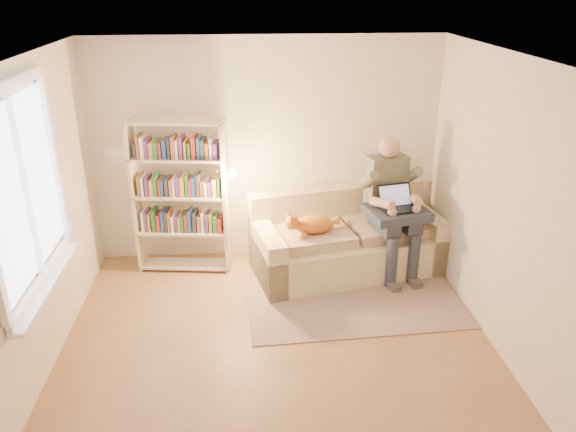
{
  "coord_description": "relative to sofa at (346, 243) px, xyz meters",
  "views": [
    {
      "loc": [
        -0.25,
        -4.03,
        3.17
      ],
      "look_at": [
        0.15,
        1.0,
        1.01
      ],
      "focal_mm": 35.0,
      "sensor_mm": 36.0,
      "label": 1
    }
  ],
  "objects": [
    {
      "name": "floor",
      "position": [
        -0.89,
        -1.74,
        -0.33
      ],
      "size": [
        4.5,
        4.5,
        0.0
      ],
      "primitive_type": "plane",
      "color": "#8A613F",
      "rests_on": "ground"
    },
    {
      "name": "ceiling",
      "position": [
        -0.89,
        -1.74,
        2.27
      ],
      "size": [
        4.0,
        4.5,
        0.02
      ],
      "primitive_type": "cube",
      "color": "white",
      "rests_on": "wall_back"
    },
    {
      "name": "wall_left",
      "position": [
        -2.89,
        -1.74,
        0.97
      ],
      "size": [
        0.02,
        4.5,
        2.6
      ],
      "primitive_type": "cube",
      "color": "silver",
      "rests_on": "floor"
    },
    {
      "name": "wall_right",
      "position": [
        1.11,
        -1.74,
        0.97
      ],
      "size": [
        0.02,
        4.5,
        2.6
      ],
      "primitive_type": "cube",
      "color": "silver",
      "rests_on": "floor"
    },
    {
      "name": "wall_back",
      "position": [
        -0.89,
        0.51,
        0.97
      ],
      "size": [
        4.0,
        0.02,
        2.6
      ],
      "primitive_type": "cube",
      "color": "silver",
      "rests_on": "floor"
    },
    {
      "name": "window",
      "position": [
        -2.83,
        -1.54,
        1.05
      ],
      "size": [
        0.12,
        1.52,
        1.69
      ],
      "color": "white",
      "rests_on": "wall_left"
    },
    {
      "name": "sofa",
      "position": [
        0.0,
        0.0,
        0.0
      ],
      "size": [
        2.28,
        1.38,
        0.9
      ],
      "rotation": [
        0.0,
        0.0,
        0.21
      ],
      "color": "beige",
      "rests_on": "floor"
    },
    {
      "name": "person",
      "position": [
        0.47,
        -0.06,
        0.55
      ],
      "size": [
        0.56,
        0.77,
        1.57
      ],
      "rotation": [
        0.0,
        0.0,
        0.21
      ],
      "color": "#646B56",
      "rests_on": "sofa"
    },
    {
      "name": "cat",
      "position": [
        -0.47,
        -0.24,
        0.35
      ],
      "size": [
        0.66,
        0.33,
        0.25
      ],
      "rotation": [
        0.0,
        0.0,
        0.21
      ],
      "color": "orange",
      "rests_on": "sofa"
    },
    {
      "name": "blanket",
      "position": [
        0.55,
        -0.21,
        0.45
      ],
      "size": [
        0.73,
        0.64,
        0.1
      ],
      "primitive_type": "cube",
      "rotation": [
        0.0,
        0.0,
        0.21
      ],
      "color": "#262F42",
      "rests_on": "person"
    },
    {
      "name": "laptop",
      "position": [
        0.55,
        -0.2,
        0.56
      ],
      "size": [
        0.45,
        0.41,
        0.32
      ],
      "rotation": [
        0.0,
        0.0,
        0.21
      ],
      "color": "black",
      "rests_on": "blanket"
    },
    {
      "name": "bookshelf",
      "position": [
        -1.87,
        0.15,
        0.65
      ],
      "size": [
        1.18,
        0.46,
        1.78
      ],
      "rotation": [
        0.0,
        0.0,
        -0.12
      ],
      "color": "beige",
      "rests_on": "floor"
    },
    {
      "name": "rug",
      "position": [
        -0.04,
        -0.74,
        -0.32
      ],
      "size": [
        2.31,
        1.44,
        0.01
      ],
      "primitive_type": "cube",
      "rotation": [
        0.0,
        0.0,
        0.05
      ],
      "color": "gray",
      "rests_on": "floor"
    }
  ]
}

